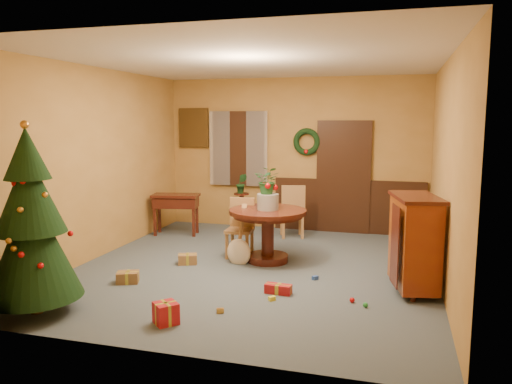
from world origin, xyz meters
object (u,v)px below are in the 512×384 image
(christmas_tree, at_px, (31,224))
(chair_near, at_px, (241,225))
(writing_desk, at_px, (176,204))
(sideboard, at_px, (414,241))
(dining_table, at_px, (268,225))

(christmas_tree, bearing_deg, chair_near, 62.69)
(writing_desk, height_order, sideboard, sideboard)
(writing_desk, distance_m, sideboard, 4.61)
(writing_desk, bearing_deg, sideboard, -26.19)
(christmas_tree, relative_size, sideboard, 1.76)
(sideboard, bearing_deg, writing_desk, 153.81)
(chair_near, relative_size, sideboard, 0.76)
(dining_table, height_order, writing_desk, dining_table)
(dining_table, relative_size, writing_desk, 1.26)
(chair_near, distance_m, christmas_tree, 3.23)
(sideboard, bearing_deg, chair_near, 159.38)
(sideboard, bearing_deg, dining_table, 159.43)
(dining_table, relative_size, christmas_tree, 0.55)
(christmas_tree, distance_m, sideboard, 4.44)
(dining_table, relative_size, chair_near, 1.27)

